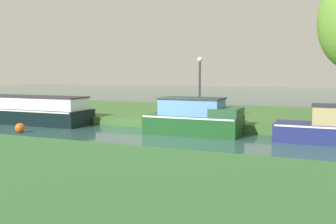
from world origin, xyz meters
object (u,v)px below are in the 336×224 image
black_barge (14,110)px  channel_buoy (20,128)px  mooring_post_near (51,108)px  mooring_post_far (26,106)px  forest_cruiser (195,118)px  lamp_post (200,80)px

black_barge → channel_buoy: bearing=-41.6°
black_barge → channel_buoy: 4.08m
black_barge → channel_buoy: black_barge is taller
mooring_post_near → mooring_post_far: size_ratio=0.87×
mooring_post_near → mooring_post_far: (-1.75, 0.00, 0.05)m
black_barge → forest_cruiser: 10.28m
lamp_post → mooring_post_near: size_ratio=4.50×
forest_cruiser → mooring_post_near: size_ratio=6.13×
lamp_post → mooring_post_near: 8.47m
lamp_post → forest_cruiser: bearing=-77.1°
channel_buoy → lamp_post: bearing=34.1°
lamp_post → channel_buoy: (-6.81, -4.61, -2.06)m
channel_buoy → black_barge: bearing=138.4°
black_barge → lamp_post: bearing=11.0°
mooring_post_near → mooring_post_far: 1.75m
black_barge → mooring_post_near: bearing=35.8°
black_barge → forest_cruiser: forest_cruiser is taller
forest_cruiser → mooring_post_near: bearing=172.7°
black_barge → lamp_post: 10.16m
mooring_post_near → channel_buoy: bearing=-68.7°
lamp_post → black_barge: bearing=-169.0°
mooring_post_near → mooring_post_far: mooring_post_far is taller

